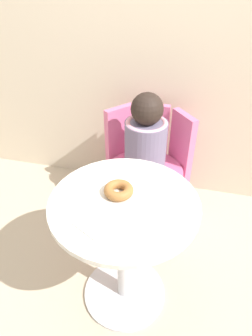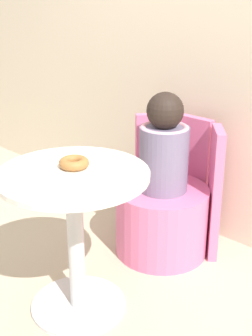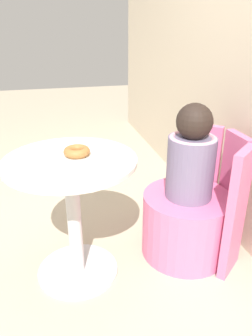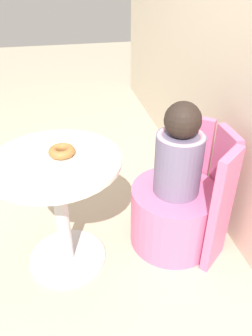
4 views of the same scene
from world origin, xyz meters
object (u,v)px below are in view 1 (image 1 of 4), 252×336
object	(u,v)px
child_figure	(146,138)
tub_chair	(143,192)
donut	(119,190)
round_table	(124,235)

from	to	relation	value
child_figure	tub_chair	bearing A→B (deg)	-104.04
tub_chair	donut	bearing A→B (deg)	-90.59
round_table	donut	world-z (taller)	donut
tub_chair	child_figure	size ratio (longest dim) A/B	0.96
tub_chair	child_figure	world-z (taller)	child_figure
child_figure	donut	size ratio (longest dim) A/B	4.09
round_table	donut	size ratio (longest dim) A/B	5.28
donut	child_figure	bearing A→B (deg)	89.41
round_table	donut	distance (m)	0.25
child_figure	donut	distance (m)	0.65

